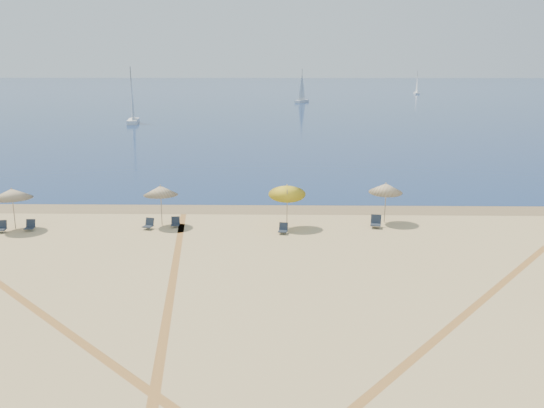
{
  "coord_description": "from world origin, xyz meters",
  "views": [
    {
      "loc": [
        0.61,
        -13.01,
        9.27
      ],
      "look_at": [
        0.0,
        20.0,
        1.3
      ],
      "focal_mm": 38.08,
      "sensor_mm": 36.0,
      "label": 1
    }
  ],
  "objects": [
    {
      "name": "sailboat_0",
      "position": [
        44.75,
        181.34,
        2.28
      ],
      "size": [
        1.69,
        5.14,
        7.52
      ],
      "rotation": [
        0.0,
        0.0,
        -0.08
      ],
      "color": "white",
      "rests_on": "ocean"
    },
    {
      "name": "umbrella_4",
      "position": [
        6.79,
        20.79,
        2.13
      ],
      "size": [
        2.02,
        2.06,
        2.49
      ],
      "color": "gray",
      "rests_on": "ground"
    },
    {
      "name": "umbrella_2",
      "position": [
        -6.54,
        19.9,
        2.11
      ],
      "size": [
        2.02,
        2.02,
        2.46
      ],
      "color": "gray",
      "rests_on": "ground"
    },
    {
      "name": "ocean",
      "position": [
        0.0,
        225.0,
        0.01
      ],
      "size": [
        500.0,
        500.0,
        0.0
      ],
      "primitive_type": "plane",
      "color": "#0C2151",
      "rests_on": "ground"
    },
    {
      "name": "chair_6",
      "position": [
        0.66,
        18.31,
        0.26
      ],
      "size": [
        0.58,
        0.66,
        0.6
      ],
      "rotation": [
        0.0,
        0.0,
        -0.17
      ],
      "color": "black",
      "rests_on": "ground"
    },
    {
      "name": "chair_5",
      "position": [
        -5.68,
        19.55,
        0.26
      ],
      "size": [
        0.55,
        0.62,
        0.59
      ],
      "rotation": [
        0.0,
        0.0,
        0.11
      ],
      "color": "black",
      "rests_on": "ground"
    },
    {
      "name": "chair_7",
      "position": [
        6.1,
        19.67,
        0.32
      ],
      "size": [
        0.72,
        0.8,
        0.72
      ],
      "rotation": [
        0.0,
        0.0,
        -0.19
      ],
      "color": "black",
      "rests_on": "ground"
    },
    {
      "name": "wet_sand",
      "position": [
        0.0,
        24.0,
        0.0
      ],
      "size": [
        500.0,
        500.0,
        0.0
      ],
      "primitive_type": "plane",
      "color": "olive",
      "rests_on": "ground"
    },
    {
      "name": "umbrella_1",
      "position": [
        -14.89,
        18.9,
        2.12
      ],
      "size": [
        2.28,
        2.28,
        2.46
      ],
      "color": "gray",
      "rests_on": "ground"
    },
    {
      "name": "sailboat_2",
      "position": [
        -23.84,
        81.32,
        2.74
      ],
      "size": [
        2.53,
        6.26,
        9.07
      ],
      "rotation": [
        0.0,
        0.0,
        0.17
      ],
      "color": "white",
      "rests_on": "ocean"
    },
    {
      "name": "umbrella_3",
      "position": [
        0.88,
        19.62,
        2.24
      ],
      "size": [
        2.16,
        2.23,
        2.79
      ],
      "color": "gray",
      "rests_on": "ground"
    },
    {
      "name": "chair_3",
      "position": [
        -13.92,
        18.68,
        0.27
      ],
      "size": [
        0.56,
        0.64,
        0.62
      ],
      "rotation": [
        0.0,
        0.0,
        0.07
      ],
      "color": "black",
      "rests_on": "ground"
    },
    {
      "name": "sailboat_1",
      "position": [
        5.46,
        136.42,
        2.54
      ],
      "size": [
        3.79,
        5.69,
        8.4
      ],
      "rotation": [
        0.0,
        0.0,
        -0.46
      ],
      "color": "white",
      "rests_on": "ocean"
    },
    {
      "name": "chair_4",
      "position": [
        -7.16,
        19.12,
        0.27
      ],
      "size": [
        0.66,
        0.72,
        0.62
      ],
      "rotation": [
        0.0,
        0.0,
        -0.28
      ],
      "color": "black",
      "rests_on": "ground"
    },
    {
      "name": "tire_tracks",
      "position": [
        -3.23,
        8.84,
        0.0
      ],
      "size": [
        57.82,
        44.91,
        0.0
      ],
      "color": "tan",
      "rests_on": "ground"
    },
    {
      "name": "chair_2",
      "position": [
        -15.41,
        18.3,
        0.29
      ],
      "size": [
        0.65,
        0.73,
        0.65
      ],
      "rotation": [
        0.0,
        0.0,
        0.19
      ],
      "color": "black",
      "rests_on": "ground"
    }
  ]
}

